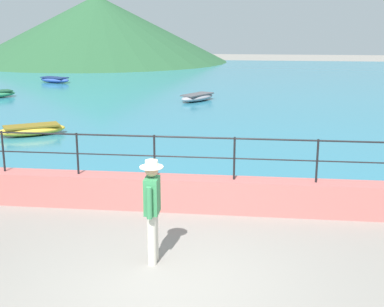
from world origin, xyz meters
name	(u,v)px	position (x,y,z in m)	size (l,w,h in m)	color
ground_plane	(169,281)	(0.00, 0.00, 0.00)	(120.00, 120.00, 0.00)	gray
promenade_wall	(194,194)	(0.00, 3.20, 0.35)	(20.00, 0.56, 0.70)	#BC605B
railing	(194,149)	(0.00, 3.20, 1.32)	(18.44, 0.04, 0.90)	black
lake_water	(236,85)	(0.00, 25.84, 0.03)	(64.00, 44.32, 0.06)	teal
hill_main	(98,29)	(-14.69, 44.75, 3.27)	(26.21, 26.21, 6.53)	#285633
person_walking	(152,206)	(-0.38, 0.63, 0.98)	(0.38, 0.57, 1.75)	beige
boat_0	(55,80)	(-11.88, 25.60, 0.26)	(2.47, 1.72, 0.36)	#2D4C9E
boat_2	(32,130)	(-6.46, 9.71, 0.26)	(2.42, 2.01, 0.36)	gold
boat_3	(197,97)	(-1.66, 18.55, 0.26)	(1.93, 2.44, 0.36)	gray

